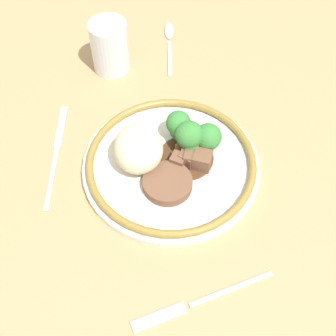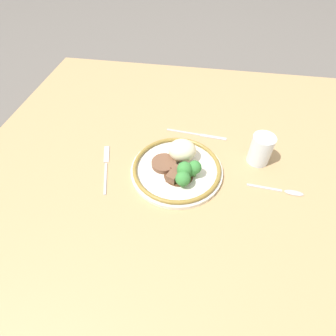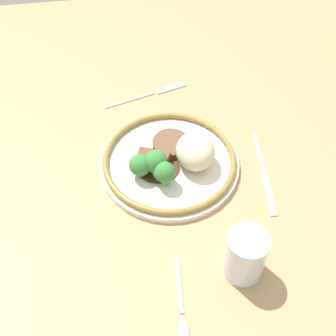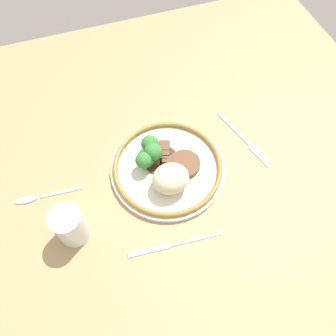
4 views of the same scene
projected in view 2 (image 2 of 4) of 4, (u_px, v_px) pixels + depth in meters
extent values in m
plane|color=#5B5651|center=(181.00, 173.00, 0.84)|extent=(8.00, 8.00, 0.00)
cube|color=tan|center=(181.00, 168.00, 0.82)|extent=(1.30, 1.24, 0.04)
cylinder|color=silver|center=(177.00, 170.00, 0.78)|extent=(0.27, 0.27, 0.01)
torus|color=olive|center=(177.00, 168.00, 0.77)|extent=(0.26, 0.26, 0.01)
ellipsoid|color=beige|center=(183.00, 150.00, 0.78)|extent=(0.08, 0.07, 0.06)
cylinder|color=brown|center=(164.00, 163.00, 0.78)|extent=(0.07, 0.07, 0.01)
cylinder|color=#51331E|center=(177.00, 175.00, 0.76)|extent=(0.09, 0.09, 0.00)
cube|color=brown|center=(183.00, 173.00, 0.75)|extent=(0.03, 0.03, 0.02)
cube|color=brown|center=(175.00, 173.00, 0.75)|extent=(0.03, 0.03, 0.02)
cube|color=brown|center=(175.00, 174.00, 0.74)|extent=(0.03, 0.03, 0.03)
cube|color=brown|center=(172.00, 178.00, 0.73)|extent=(0.03, 0.03, 0.03)
cube|color=brown|center=(175.00, 169.00, 0.76)|extent=(0.03, 0.03, 0.02)
cube|color=brown|center=(177.00, 173.00, 0.75)|extent=(0.03, 0.03, 0.02)
cylinder|color=#669E51|center=(184.00, 175.00, 0.74)|extent=(0.02, 0.02, 0.02)
sphere|color=#387F38|center=(185.00, 169.00, 0.72)|extent=(0.04, 0.04, 0.04)
cylinder|color=#669E51|center=(182.00, 176.00, 0.75)|extent=(0.01, 0.01, 0.01)
sphere|color=#387F38|center=(182.00, 173.00, 0.73)|extent=(0.03, 0.03, 0.03)
cylinder|color=#669E51|center=(194.00, 173.00, 0.75)|extent=(0.01, 0.01, 0.02)
sphere|color=#387F38|center=(195.00, 167.00, 0.73)|extent=(0.04, 0.04, 0.04)
cylinder|color=#669E51|center=(191.00, 174.00, 0.75)|extent=(0.01, 0.01, 0.01)
sphere|color=#387F38|center=(192.00, 170.00, 0.74)|extent=(0.04, 0.04, 0.04)
cylinder|color=#669E51|center=(183.00, 184.00, 0.73)|extent=(0.01, 0.01, 0.01)
sphere|color=#387F38|center=(183.00, 179.00, 0.71)|extent=(0.04, 0.04, 0.04)
cylinder|color=yellow|center=(260.00, 153.00, 0.79)|extent=(0.06, 0.06, 0.06)
cylinder|color=silver|center=(261.00, 149.00, 0.78)|extent=(0.07, 0.07, 0.09)
cube|color=#ADADB2|center=(105.00, 178.00, 0.76)|extent=(0.04, 0.12, 0.00)
cube|color=#ADADB2|center=(106.00, 154.00, 0.83)|extent=(0.04, 0.07, 0.00)
cube|color=#ADADB2|center=(184.00, 132.00, 0.90)|extent=(0.12, 0.02, 0.00)
cube|color=#ADADB2|center=(213.00, 137.00, 0.89)|extent=(0.09, 0.02, 0.00)
cube|color=#ADADB2|center=(264.00, 188.00, 0.74)|extent=(0.10, 0.01, 0.00)
ellipsoid|color=#ADADB2|center=(294.00, 193.00, 0.73)|extent=(0.05, 0.02, 0.01)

